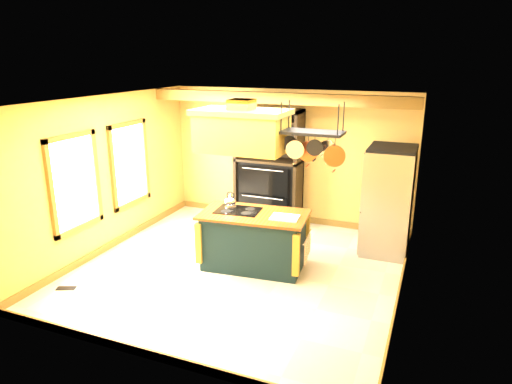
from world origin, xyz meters
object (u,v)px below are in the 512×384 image
Objects in this scene: hutch at (269,180)px; range_hood at (242,129)px; kitchen_island at (254,239)px; refrigerator at (388,203)px; pot_rack at (312,141)px.

range_hood is at bearing -81.46° from hutch.
kitchen_island is 0.97× the size of refrigerator.
hutch reaches higher than kitchen_island.
kitchen_island is at bearing -142.84° from refrigerator.
range_hood is at bearing 174.67° from kitchen_island.
refrigerator is (0.99, 1.44, -1.25)m from pot_rack.
pot_rack is 0.54× the size of refrigerator.
hutch is at bearing 124.53° from pot_rack.
range_hood reaches higher than refrigerator.
pot_rack is at bearing -124.43° from refrigerator.
kitchen_island is at bearing -76.19° from hutch.
pot_rack reaches higher than hutch.
hutch is (-1.42, 2.07, -1.24)m from pot_rack.
pot_rack is 2.80m from hutch.
pot_rack reaches higher than refrigerator.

